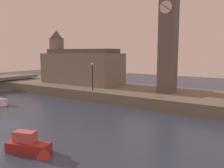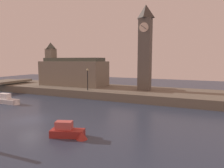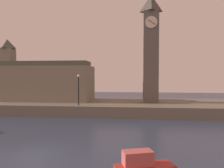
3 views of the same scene
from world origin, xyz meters
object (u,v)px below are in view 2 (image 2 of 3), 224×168
Objects in this scene: boat_ferry_white at (8,100)px; boat_dinghy_red at (70,132)px; clock_tower at (145,47)px; parliament_hall at (72,72)px; streetlamp at (87,77)px.

boat_ferry_white is 1.28× the size of boat_dinghy_red.
parliament_hall is at bearing 177.26° from clock_tower.
clock_tower is 4.02× the size of boat_dinghy_red.
clock_tower is at bearing -2.74° from parliament_hall.
boat_ferry_white is at bearing -143.28° from clock_tower.
parliament_hall is at bearing 81.55° from boat_ferry_white.
clock_tower is 1.07× the size of parliament_hall.
clock_tower is 26.16m from boat_ferry_white.
clock_tower is 3.86× the size of streetlamp.
parliament_hall is at bearing 142.62° from streetlamp.
parliament_hall reaches higher than boat_dinghy_red.
clock_tower reaches higher than streetlamp.
boat_dinghy_red is at bearing -23.89° from boat_ferry_white.
streetlamp reaches higher than boat_dinghy_red.
boat_ferry_white is at bearing 156.11° from boat_dinghy_red.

